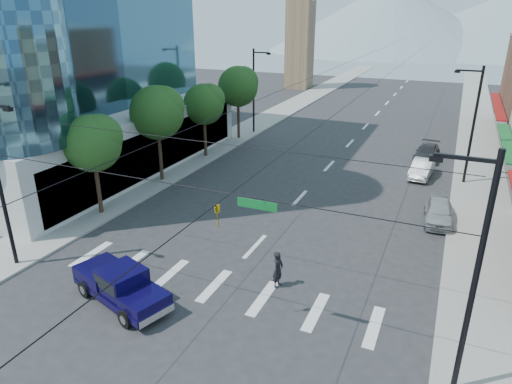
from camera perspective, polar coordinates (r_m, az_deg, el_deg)
ground at (r=21.91m, az=-6.69°, el=-13.66°), size 160.00×160.00×0.00m
sidewalk_left at (r=60.55m, az=2.58°, el=9.74°), size 4.00×120.00×0.15m
sidewalk_right at (r=56.69m, az=25.96°, el=6.74°), size 4.00×120.00×0.15m
clock_tower at (r=81.48m, az=5.59°, el=20.23°), size 4.80×4.80×20.40m
mountain_left at (r=167.02m, az=16.44°, el=20.36°), size 80.00×80.00×22.00m
mountain_right at (r=175.58m, az=28.79°, el=18.05°), size 90.00×90.00×18.00m
tree_near at (r=30.54m, az=-19.52°, el=5.98°), size 3.65×3.64×6.71m
tree_midnear at (r=35.66m, az=-12.03°, el=9.87°), size 4.09×4.09×7.52m
tree_midfar at (r=41.54m, az=-6.33°, el=11.00°), size 3.65×3.64×6.71m
tree_far at (r=47.54m, az=-2.07°, el=13.20°), size 4.09×4.09×7.52m
signal_rig at (r=18.74m, az=-8.33°, el=-3.76°), size 21.80×0.20×9.00m
lamp_pole_nw at (r=50.08m, az=-0.16°, el=12.89°), size 2.00×0.25×9.00m
lamp_pole_ne at (r=38.03m, az=25.41°, el=7.97°), size 2.00×0.25×9.00m
pickup_truck at (r=22.26m, az=-16.59°, el=-10.97°), size 5.70×3.45×1.83m
pedestrian at (r=22.48m, az=2.77°, el=-9.64°), size 0.51×0.73×1.89m
parked_car_near at (r=31.30m, az=21.89°, el=-2.30°), size 2.04×4.38×1.45m
parked_car_mid at (r=39.44m, az=20.02°, el=2.77°), size 1.85×4.39×1.41m
parked_car_far at (r=44.24m, az=20.59°, el=4.64°), size 2.18×4.79×1.36m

